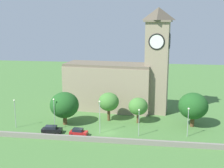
% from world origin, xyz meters
% --- Properties ---
extents(ground_plane, '(200.00, 200.00, 0.00)m').
position_xyz_m(ground_plane, '(0.00, 15.00, 0.00)').
color(ground_plane, '#477538').
extents(church, '(30.67, 12.56, 29.15)m').
position_xyz_m(church, '(0.90, 18.59, 8.80)').
color(church, gray).
rests_on(church, ground).
extents(quay_barrier, '(52.67, 0.70, 1.11)m').
position_xyz_m(quay_barrier, '(0.00, -5.83, 0.56)').
color(quay_barrier, gray).
rests_on(quay_barrier, ground).
extents(car_black, '(4.76, 2.50, 1.70)m').
position_xyz_m(car_black, '(-12.62, -2.28, 0.86)').
color(car_black, black).
rests_on(car_black, ground).
extents(car_red, '(4.11, 2.31, 1.71)m').
position_xyz_m(car_red, '(-6.00, -3.09, 0.86)').
color(car_red, red).
rests_on(car_red, ground).
extents(streetlamp_west_end, '(0.44, 0.44, 7.10)m').
position_xyz_m(streetlamp_west_end, '(-22.46, -0.24, 4.73)').
color(streetlamp_west_end, '#9EA0A5').
rests_on(streetlamp_west_end, ground).
extents(streetlamp_west_mid, '(0.44, 0.44, 7.62)m').
position_xyz_m(streetlamp_west_mid, '(-12.70, 0.16, 5.03)').
color(streetlamp_west_mid, '#9EA0A5').
rests_on(streetlamp_west_mid, ground).
extents(streetlamp_central, '(0.44, 0.44, 7.84)m').
position_xyz_m(streetlamp_central, '(-1.47, -0.83, 5.15)').
color(streetlamp_central, '#9EA0A5').
rests_on(streetlamp_central, ground).
extents(streetlamp_east_mid, '(0.44, 0.44, 6.34)m').
position_xyz_m(streetlamp_east_mid, '(7.53, -1.19, 4.29)').
color(streetlamp_east_mid, '#9EA0A5').
rests_on(streetlamp_east_mid, ground).
extents(streetlamp_east_end, '(0.44, 0.44, 6.75)m').
position_xyz_m(streetlamp_east_end, '(18.39, 0.07, 4.53)').
color(streetlamp_east_end, '#9EA0A5').
rests_on(streetlamp_east_end, ground).
extents(tree_by_tower, '(4.91, 4.91, 6.61)m').
position_xyz_m(tree_by_tower, '(6.83, 7.54, 4.36)').
color(tree_by_tower, brown).
rests_on(tree_by_tower, ground).
extents(tree_riverside_east, '(7.16, 7.16, 8.52)m').
position_xyz_m(tree_riverside_east, '(20.23, 6.82, 5.27)').
color(tree_riverside_east, brown).
rests_on(tree_riverside_east, ground).
extents(tree_riverside_west, '(5.30, 5.30, 7.47)m').
position_xyz_m(tree_riverside_west, '(-0.83, 8.25, 5.04)').
color(tree_riverside_west, brown).
rests_on(tree_riverside_west, ground).
extents(tree_churchyard, '(7.18, 7.18, 8.33)m').
position_xyz_m(tree_churchyard, '(-11.27, 3.68, 5.07)').
color(tree_churchyard, brown).
rests_on(tree_churchyard, ground).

